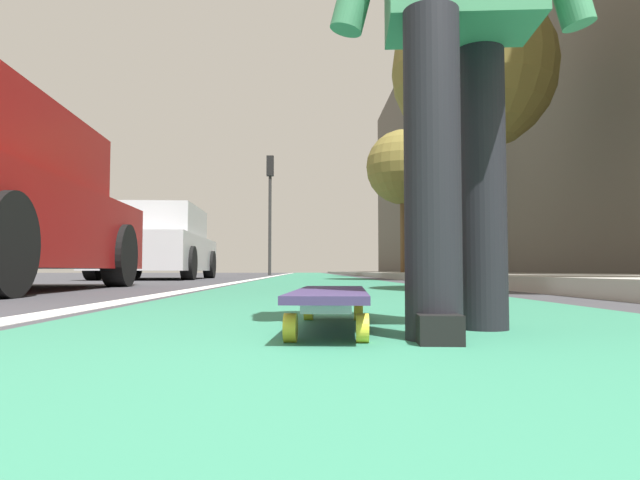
# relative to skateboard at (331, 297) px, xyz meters

# --- Properties ---
(ground_plane) EXTENTS (80.00, 80.00, 0.00)m
(ground_plane) POSITION_rel_skateboard_xyz_m (8.73, -0.16, -0.09)
(ground_plane) COLOR #38383D
(bike_lane_paint) EXTENTS (56.00, 2.17, 0.00)m
(bike_lane_paint) POSITION_rel_skateboard_xyz_m (22.73, -0.16, -0.09)
(bike_lane_paint) COLOR #2D7256
(bike_lane_paint) RESTS_ON ground
(lane_stripe_white) EXTENTS (52.00, 0.16, 0.01)m
(lane_stripe_white) POSITION_rel_skateboard_xyz_m (18.73, 1.08, -0.09)
(lane_stripe_white) COLOR silver
(lane_stripe_white) RESTS_ON ground
(sidewalk_curb) EXTENTS (52.00, 3.20, 0.12)m
(sidewalk_curb) POSITION_rel_skateboard_xyz_m (16.73, -3.27, -0.03)
(sidewalk_curb) COLOR #9E9B93
(sidewalk_curb) RESTS_ON ground
(building_facade) EXTENTS (40.00, 1.20, 11.62)m
(building_facade) POSITION_rel_skateboard_xyz_m (20.73, -6.02, 5.72)
(building_facade) COLOR #5A534A
(building_facade) RESTS_ON ground
(skateboard) EXTENTS (0.85, 0.26, 0.11)m
(skateboard) POSITION_rel_skateboard_xyz_m (0.00, 0.00, 0.00)
(skateboard) COLOR yellow
(skateboard) RESTS_ON ground
(parked_car_mid) EXTENTS (4.35, 2.02, 1.47)m
(parked_car_mid) POSITION_rel_skateboard_xyz_m (10.09, 3.11, 0.61)
(parked_car_mid) COLOR #B7B7BC
(parked_car_mid) RESTS_ON ground
(traffic_light) EXTENTS (0.33, 0.28, 4.73)m
(traffic_light) POSITION_rel_skateboard_xyz_m (20.63, 1.48, 3.14)
(traffic_light) COLOR #2D2D2D
(traffic_light) RESTS_ON ground
(street_tree_mid) EXTENTS (2.86, 2.86, 5.12)m
(street_tree_mid) POSITION_rel_skateboard_xyz_m (8.03, -2.87, 3.58)
(street_tree_mid) COLOR brown
(street_tree_mid) RESTS_ON ground
(street_tree_far) EXTENTS (2.25, 2.25, 4.40)m
(street_tree_far) POSITION_rel_skateboard_xyz_m (15.08, -2.87, 3.16)
(street_tree_far) COLOR brown
(street_tree_far) RESTS_ON ground
(pedestrian_distant) EXTENTS (0.47, 0.74, 1.68)m
(pedestrian_distant) POSITION_rel_skateboard_xyz_m (11.18, -2.68, 0.87)
(pedestrian_distant) COLOR #384260
(pedestrian_distant) RESTS_ON ground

